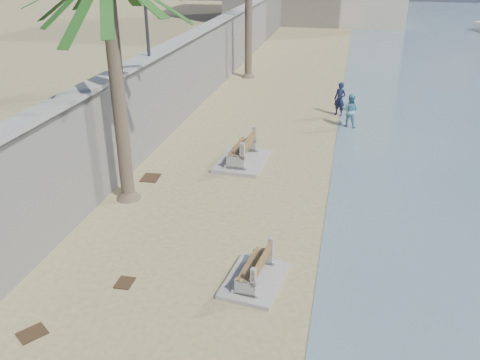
{
  "coord_description": "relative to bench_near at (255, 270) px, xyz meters",
  "views": [
    {
      "loc": [
        2.38,
        -6.03,
        7.37
      ],
      "look_at": [
        -0.5,
        7.0,
        1.2
      ],
      "focal_mm": 38.0,
      "sensor_mm": 36.0,
      "label": 1
    }
  ],
  "objects": [
    {
      "name": "person_a",
      "position": [
        1.41,
        13.85,
        0.57
      ],
      "size": [
        0.79,
        0.71,
        1.83
      ],
      "primitive_type": "imported",
      "rotation": [
        0.0,
        0.0,
        -0.51
      ],
      "color": "#151A3A",
      "rests_on": "ground_plane"
    },
    {
      "name": "debris_b",
      "position": [
        -4.19,
        -2.79,
        -0.33
      ],
      "size": [
        0.69,
        0.71,
        0.03
      ],
      "primitive_type": "cube",
      "rotation": [
        0.0,
        0.0,
        0.94
      ],
      "color": "#382616",
      "rests_on": "ground_plane"
    },
    {
      "name": "person_b",
      "position": [
        1.93,
        12.26,
        0.49
      ],
      "size": [
        0.93,
        0.8,
        1.66
      ],
      "primitive_type": "imported",
      "rotation": [
        0.0,
        0.0,
        2.9
      ],
      "color": "#538EAB",
      "rests_on": "ground_plane"
    },
    {
      "name": "debris_d",
      "position": [
        -3.04,
        -0.74,
        -0.33
      ],
      "size": [
        0.41,
        0.5,
        0.03
      ],
      "primitive_type": "cube",
      "rotation": [
        0.0,
        0.0,
        1.59
      ],
      "color": "#382616",
      "rests_on": "ground_plane"
    },
    {
      "name": "bench_near",
      "position": [
        0.0,
        0.0,
        0.0
      ],
      "size": [
        1.51,
        2.04,
        0.79
      ],
      "color": "gray",
      "rests_on": "ground_plane"
    },
    {
      "name": "bench_far",
      "position": [
        -1.86,
        7.15,
        0.11
      ],
      "size": [
        1.79,
        2.54,
        1.03
      ],
      "color": "gray",
      "rests_on": "ground_plane"
    },
    {
      "name": "debris_c",
      "position": [
        -4.69,
        5.12,
        -0.33
      ],
      "size": [
        0.65,
        0.78,
        0.03
      ],
      "primitive_type": "cube",
      "rotation": [
        0.0,
        0.0,
        4.8
      ],
      "color": "#382616",
      "rests_on": "ground_plane"
    },
    {
      "name": "seawall",
      "position": [
        -5.74,
        16.11,
        1.4
      ],
      "size": [
        0.45,
        70.0,
        3.5
      ],
      "primitive_type": "cube",
      "color": "gray",
      "rests_on": "ground_plane"
    },
    {
      "name": "wall_cap",
      "position": [
        -5.74,
        16.11,
        3.2
      ],
      "size": [
        0.8,
        70.0,
        0.12
      ],
      "primitive_type": "cube",
      "color": "gray",
      "rests_on": "seawall"
    }
  ]
}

